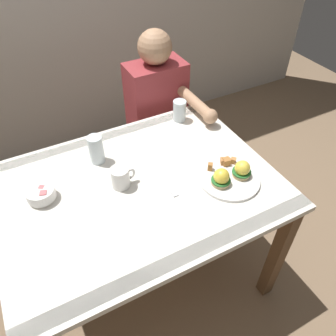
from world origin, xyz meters
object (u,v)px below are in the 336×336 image
object	(u,v)px
dining_table	(139,202)
fruit_bowl	(41,194)
water_glass_far	(180,111)
water_glass_near	(96,151)
eggs_benedict_plate	(230,176)
diner_person	(159,112)
fork	(169,186)
coffee_mug	(121,177)

from	to	relation	value
dining_table	fruit_bowl	world-z (taller)	fruit_bowl
water_glass_far	water_glass_near	bearing A→B (deg)	-166.80
eggs_benedict_plate	fruit_bowl	distance (m)	0.80
water_glass_far	diner_person	distance (m)	0.28
fork	diner_person	world-z (taller)	diner_person
dining_table	fork	size ratio (longest dim) A/B	7.73
dining_table	diner_person	world-z (taller)	diner_person
diner_person	coffee_mug	bearing A→B (deg)	-129.34
fruit_bowl	fork	size ratio (longest dim) A/B	0.77
fruit_bowl	fork	distance (m)	0.53
fruit_bowl	diner_person	size ratio (longest dim) A/B	0.11
water_glass_far	fruit_bowl	bearing A→B (deg)	-163.19
dining_table	water_glass_near	world-z (taller)	water_glass_near
fruit_bowl	coffee_mug	size ratio (longest dim) A/B	1.08
coffee_mug	water_glass_far	distance (m)	0.57
diner_person	eggs_benedict_plate	bearing A→B (deg)	-92.31
dining_table	fruit_bowl	xyz separation A→B (m)	(-0.38, 0.12, 0.14)
fork	eggs_benedict_plate	bearing A→B (deg)	-19.21
fork	water_glass_far	xyz separation A→B (m)	(0.29, 0.42, 0.05)
dining_table	fruit_bowl	size ratio (longest dim) A/B	10.00
fork	dining_table	bearing A→B (deg)	149.43
coffee_mug	diner_person	size ratio (longest dim) A/B	0.10
fork	water_glass_near	distance (m)	0.38
eggs_benedict_plate	diner_person	world-z (taller)	diner_person
eggs_benedict_plate	coffee_mug	world-z (taller)	coffee_mug
dining_table	coffee_mug	xyz separation A→B (m)	(-0.06, 0.03, 0.16)
dining_table	water_glass_near	distance (m)	0.31
coffee_mug	eggs_benedict_plate	bearing A→B (deg)	-23.94
fruit_bowl	water_glass_near	size ratio (longest dim) A/B	0.87
diner_person	water_glass_far	bearing A→B (deg)	-89.50
coffee_mug	water_glass_far	bearing A→B (deg)	34.49
eggs_benedict_plate	fork	xyz separation A→B (m)	(-0.26, 0.09, -0.02)
dining_table	water_glass_near	xyz separation A→B (m)	(-0.10, 0.24, 0.17)
eggs_benedict_plate	coffee_mug	bearing A→B (deg)	156.06
dining_table	water_glass_near	size ratio (longest dim) A/B	8.68
fork	water_glass_near	bearing A→B (deg)	125.19
eggs_benedict_plate	fruit_bowl	bearing A→B (deg)	160.04
coffee_mug	water_glass_far	size ratio (longest dim) A/B	0.97
dining_table	diner_person	xyz separation A→B (m)	(0.40, 0.60, 0.02)
eggs_benedict_plate	fork	world-z (taller)	eggs_benedict_plate
fruit_bowl	fork	world-z (taller)	fruit_bowl
fruit_bowl	water_glass_far	world-z (taller)	water_glass_far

